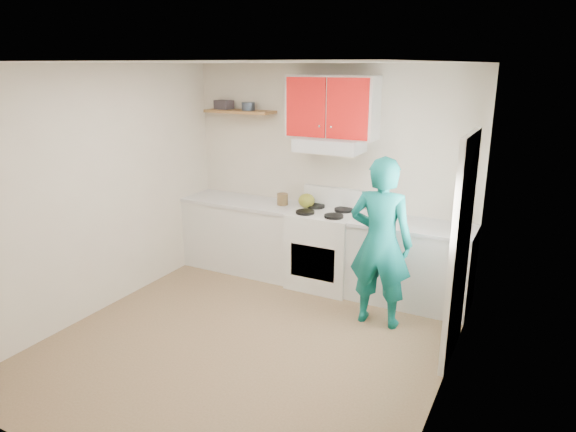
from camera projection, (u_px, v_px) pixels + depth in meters
The scene contains 21 objects.
floor at pixel (248, 342), 4.97m from camera, with size 3.80×3.80×0.00m, color brown.
ceiling at pixel (241, 62), 4.23m from camera, with size 3.60×3.80×0.04m, color white.
back_wall at pixel (328, 175), 6.22m from camera, with size 3.60×0.04×2.60m, color beige.
front_wall at pixel (72, 294), 2.99m from camera, with size 3.60×0.04×2.60m, color beige.
left_wall at pixel (100, 191), 5.40m from camera, with size 0.04×3.80×2.60m, color beige.
right_wall at pixel (451, 244), 3.81m from camera, with size 0.04×3.80×2.60m, color beige.
door at pixel (460, 250), 4.49m from camera, with size 0.05×0.85×2.05m, color white.
door_glass at pixel (462, 202), 4.38m from camera, with size 0.01×0.55×0.95m, color white.
counter_left at pixel (244, 235), 6.67m from camera, with size 1.52×0.60×0.90m, color silver.
counter_right at pixel (410, 264), 5.70m from camera, with size 1.32×0.60×0.90m, color silver.
stove at pixel (324, 249), 6.14m from camera, with size 0.76×0.65×0.92m, color white.
range_hood at pixel (329, 145), 5.88m from camera, with size 0.76×0.44×0.15m, color silver.
upper_cabinets at pixel (332, 107), 5.80m from camera, with size 1.02×0.33×0.70m, color red.
shelf at pixel (240, 111), 6.40m from camera, with size 0.90×0.30×0.04m, color brown.
books at pixel (224, 105), 6.51m from camera, with size 0.22×0.15×0.11m, color #393239.
tin at pixel (248, 106), 6.31m from camera, with size 0.16×0.16×0.10m, color #333D4C.
kettle at pixel (307, 200), 6.19m from camera, with size 0.20×0.20×0.17m, color olive.
crock at pixel (282, 200), 6.30m from camera, with size 0.14×0.14×0.16m, color #503D23.
cutting_board at pixel (394, 222), 5.66m from camera, with size 0.27×0.20×0.02m, color olive.
silicone_mat at pixel (436, 228), 5.50m from camera, with size 0.27×0.23×0.01m, color red.
person at pixel (381, 243), 5.11m from camera, with size 0.64×0.42×1.75m, color #0B6964.
Camera 1 is at (2.38, -3.74, 2.58)m, focal length 31.98 mm.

